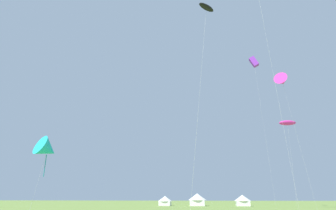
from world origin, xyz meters
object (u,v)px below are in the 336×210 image
at_px(festival_tent_left, 165,200).
at_px(festival_tent_right, 197,199).
at_px(kite_magenta_delta, 282,81).
at_px(festival_tent_center, 243,200).
at_px(kite_black_parafoil, 206,8).
at_px(kite_cyan_delta, 47,149).
at_px(kite_purple_box, 254,62).
at_px(kite_magenta_parafoil, 287,123).

xyz_separation_m(festival_tent_left, festival_tent_right, (8.32, 0.00, 0.35)).
bearing_deg(kite_magenta_delta, festival_tent_center, 108.28).
bearing_deg(kite_black_parafoil, kite_cyan_delta, 162.22).
bearing_deg(festival_tent_center, kite_purple_box, -74.58).
xyz_separation_m(kite_magenta_delta, kite_cyan_delta, (-36.55, -17.78, -15.48)).
bearing_deg(kite_purple_box, kite_magenta_delta, -66.99).
xyz_separation_m(kite_magenta_delta, kite_purple_box, (-3.37, 7.93, 8.53)).
distance_m(kite_magenta_parafoil, kite_purple_box, 17.07).
xyz_separation_m(kite_purple_box, kite_cyan_delta, (-33.18, -25.71, -24.01)).
bearing_deg(festival_tent_right, kite_magenta_delta, -49.77).
bearing_deg(kite_magenta_delta, kite_cyan_delta, -154.06).
xyz_separation_m(festival_tent_right, festival_tent_center, (11.16, 0.00, -0.20)).
relative_size(kite_black_parafoil, kite_cyan_delta, 2.36).
relative_size(kite_black_parafoil, festival_tent_right, 5.09).
xyz_separation_m(kite_magenta_parafoil, kite_purple_box, (-4.39, 3.95, 16.02)).
distance_m(kite_magenta_delta, kite_purple_box, 12.13).
bearing_deg(kite_purple_box, festival_tent_right, 137.47).
distance_m(kite_purple_box, festival_tent_center, 33.87).
bearing_deg(kite_magenta_delta, kite_purple_box, 113.01).
bearing_deg(festival_tent_left, kite_purple_box, -30.51).
bearing_deg(festival_tent_center, festival_tent_right, 180.00).
bearing_deg(kite_black_parafoil, festival_tent_right, 94.84).
height_order(kite_magenta_delta, festival_tent_right, kite_magenta_delta).
height_order(kite_magenta_parafoil, festival_tent_right, kite_magenta_parafoil).
relative_size(kite_black_parafoil, festival_tent_left, 6.42).
bearing_deg(kite_black_parafoil, festival_tent_center, 81.18).
height_order(kite_black_parafoil, kite_magenta_delta, kite_magenta_delta).
bearing_deg(kite_cyan_delta, kite_magenta_delta, 25.94).
relative_size(kite_black_parafoil, festival_tent_center, 5.78).
distance_m(kite_cyan_delta, festival_tent_right, 43.92).
bearing_deg(kite_cyan_delta, kite_magenta_parafoil, 30.08).
xyz_separation_m(kite_purple_box, festival_tent_left, (-23.25, 13.70, -30.89)).
height_order(kite_magenta_parafoil, festival_tent_center, kite_magenta_parafoil).
height_order(kite_magenta_parafoil, kite_purple_box, kite_purple_box).
distance_m(kite_black_parafoil, festival_tent_left, 52.82).
distance_m(festival_tent_left, festival_tent_center, 19.47).
xyz_separation_m(kite_magenta_parafoil, kite_magenta_delta, (-1.02, -3.98, 7.49)).
xyz_separation_m(kite_magenta_delta, festival_tent_center, (-7.15, 21.63, -22.22)).
bearing_deg(festival_tent_right, kite_purple_box, -42.53).
bearing_deg(festival_tent_center, kite_cyan_delta, -126.73).
bearing_deg(festival_tent_center, kite_magenta_delta, -71.72).
bearing_deg(kite_magenta_parafoil, festival_tent_right, 137.58).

